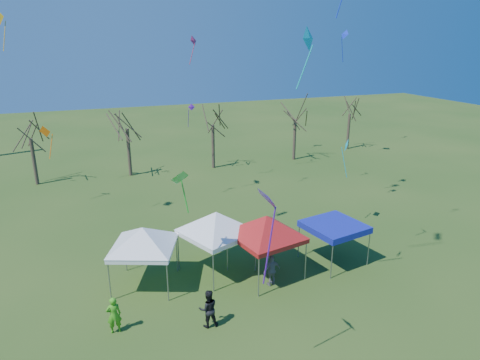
{
  "coord_description": "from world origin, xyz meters",
  "views": [
    {
      "loc": [
        -6.43,
        -16.87,
        12.69
      ],
      "look_at": [
        1.05,
        3.0,
        5.7
      ],
      "focal_mm": 32.0,
      "sensor_mm": 36.0,
      "label": 1
    }
  ],
  "objects_px": {
    "tent_white_west": "(142,232)",
    "tent_white_mid": "(216,216)",
    "tree_1": "(28,122)",
    "person_dark": "(208,309)",
    "tent_blue": "(334,227)",
    "tree_5": "(351,101)",
    "tree_2": "(126,111)",
    "tree_4": "(296,105)",
    "tent_red": "(266,220)",
    "person_grey": "(272,270)",
    "person_green": "(114,315)",
    "tree_3": "(212,109)"
  },
  "relations": [
    {
      "from": "person_dark",
      "to": "tent_red",
      "type": "bearing_deg",
      "value": -137.96
    },
    {
      "from": "tent_white_mid",
      "to": "tree_4",
      "type": "bearing_deg",
      "value": 52.45
    },
    {
      "from": "tent_white_mid",
      "to": "person_dark",
      "type": "height_order",
      "value": "tent_white_mid"
    },
    {
      "from": "tree_4",
      "to": "person_dark",
      "type": "bearing_deg",
      "value": -124.98
    },
    {
      "from": "tree_4",
      "to": "tree_1",
      "type": "bearing_deg",
      "value": 178.58
    },
    {
      "from": "tent_red",
      "to": "person_grey",
      "type": "height_order",
      "value": "tent_red"
    },
    {
      "from": "person_green",
      "to": "person_dark",
      "type": "relative_size",
      "value": 0.97
    },
    {
      "from": "tree_1",
      "to": "person_dark",
      "type": "distance_m",
      "value": 27.23
    },
    {
      "from": "person_grey",
      "to": "tent_red",
      "type": "bearing_deg",
      "value": -106.15
    },
    {
      "from": "person_dark",
      "to": "person_grey",
      "type": "relative_size",
      "value": 1.05
    },
    {
      "from": "tree_4",
      "to": "tent_white_mid",
      "type": "relative_size",
      "value": 1.8
    },
    {
      "from": "tree_3",
      "to": "tent_white_mid",
      "type": "xyz_separation_m",
      "value": [
        -5.99,
        -19.96,
        -2.71
      ]
    },
    {
      "from": "tree_4",
      "to": "tent_white_west",
      "type": "distance_m",
      "value": 28.06
    },
    {
      "from": "tent_white_mid",
      "to": "person_dark",
      "type": "distance_m",
      "value": 5.65
    },
    {
      "from": "tree_1",
      "to": "tent_white_west",
      "type": "distance_m",
      "value": 21.94
    },
    {
      "from": "tent_white_west",
      "to": "person_green",
      "type": "relative_size",
      "value": 2.31
    },
    {
      "from": "tree_3",
      "to": "person_grey",
      "type": "xyz_separation_m",
      "value": [
        -3.71,
        -22.52,
        -5.2
      ]
    },
    {
      "from": "tree_3",
      "to": "tent_blue",
      "type": "bearing_deg",
      "value": -87.85
    },
    {
      "from": "tent_white_west",
      "to": "tent_white_mid",
      "type": "relative_size",
      "value": 0.95
    },
    {
      "from": "tree_3",
      "to": "person_green",
      "type": "xyz_separation_m",
      "value": [
        -12.02,
        -23.59,
        -5.18
      ]
    },
    {
      "from": "tree_4",
      "to": "tree_5",
      "type": "height_order",
      "value": "tree_4"
    },
    {
      "from": "tent_blue",
      "to": "person_dark",
      "type": "xyz_separation_m",
      "value": [
        -8.72,
        -3.28,
        -1.31
      ]
    },
    {
      "from": "tent_red",
      "to": "tent_blue",
      "type": "xyz_separation_m",
      "value": [
        4.4,
        0.04,
        -1.14
      ]
    },
    {
      "from": "tent_white_mid",
      "to": "tent_blue",
      "type": "bearing_deg",
      "value": -11.92
    },
    {
      "from": "tent_blue",
      "to": "tent_white_west",
      "type": "bearing_deg",
      "value": 173.25
    },
    {
      "from": "tree_1",
      "to": "tree_4",
      "type": "bearing_deg",
      "value": -1.42
    },
    {
      "from": "tree_2",
      "to": "tree_5",
      "type": "distance_m",
      "value": 26.15
    },
    {
      "from": "tree_2",
      "to": "tree_5",
      "type": "height_order",
      "value": "tree_2"
    },
    {
      "from": "tree_2",
      "to": "tree_5",
      "type": "relative_size",
      "value": 1.1
    },
    {
      "from": "person_green",
      "to": "person_grey",
      "type": "bearing_deg",
      "value": -175.5
    },
    {
      "from": "person_grey",
      "to": "tree_1",
      "type": "bearing_deg",
      "value": -70.36
    },
    {
      "from": "tree_1",
      "to": "tree_3",
      "type": "bearing_deg",
      "value": -2.06
    },
    {
      "from": "tree_5",
      "to": "person_dark",
      "type": "relative_size",
      "value": 4.03
    },
    {
      "from": "tree_1",
      "to": "tree_2",
      "type": "height_order",
      "value": "tree_2"
    },
    {
      "from": "tree_1",
      "to": "tent_white_mid",
      "type": "height_order",
      "value": "tree_1"
    },
    {
      "from": "tree_4",
      "to": "tent_white_mid",
      "type": "bearing_deg",
      "value": -127.55
    },
    {
      "from": "tree_1",
      "to": "tree_2",
      "type": "relative_size",
      "value": 0.92
    },
    {
      "from": "tree_1",
      "to": "tent_white_west",
      "type": "bearing_deg",
      "value": -72.01
    },
    {
      "from": "tree_5",
      "to": "tent_white_west",
      "type": "xyz_separation_m",
      "value": [
        -27.76,
        -22.13,
        -2.56
      ]
    },
    {
      "from": "tree_3",
      "to": "tent_white_west",
      "type": "relative_size",
      "value": 1.91
    },
    {
      "from": "tree_4",
      "to": "person_dark",
      "type": "xyz_separation_m",
      "value": [
        -17.23,
        -24.63,
        -5.13
      ]
    },
    {
      "from": "tree_1",
      "to": "tent_blue",
      "type": "distance_m",
      "value": 28.4
    },
    {
      "from": "tree_5",
      "to": "tent_blue",
      "type": "xyz_separation_m",
      "value": [
        -16.88,
        -23.42,
        -3.5
      ]
    },
    {
      "from": "person_green",
      "to": "tent_white_mid",
      "type": "bearing_deg",
      "value": -151.78
    },
    {
      "from": "tree_1",
      "to": "person_green",
      "type": "distance_m",
      "value": 25.14
    },
    {
      "from": "tree_2",
      "to": "tent_blue",
      "type": "distance_m",
      "value": 23.95
    },
    {
      "from": "tree_2",
      "to": "person_green",
      "type": "relative_size",
      "value": 4.57
    },
    {
      "from": "tree_2",
      "to": "tree_3",
      "type": "xyz_separation_m",
      "value": [
        8.4,
        -0.33,
        -0.21
      ]
    },
    {
      "from": "tree_4",
      "to": "person_green",
      "type": "distance_m",
      "value": 32.19
    },
    {
      "from": "tent_red",
      "to": "person_green",
      "type": "height_order",
      "value": "tent_red"
    }
  ]
}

